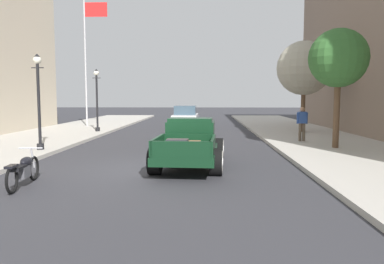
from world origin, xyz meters
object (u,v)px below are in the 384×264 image
(street_lamp_near, at_px, (38,94))
(flagpole, at_px, (88,48))
(pedestrian_sidewalk_right, at_px, (302,122))
(motorcycle_parked, at_px, (23,170))
(street_lamp_far, at_px, (97,95))
(hotrod_truck_dark_green, at_px, (190,143))
(street_tree_second, at_px, (304,68))
(street_tree_nearest, at_px, (338,59))
(car_background_white, at_px, (186,118))

(street_lamp_near, xyz_separation_m, flagpole, (-1.77, 12.37, 3.39))
(pedestrian_sidewalk_right, relative_size, street_lamp_near, 0.43)
(motorcycle_parked, xyz_separation_m, street_lamp_far, (-2.10, 13.86, 1.94))
(hotrod_truck_dark_green, xyz_separation_m, flagpole, (-7.98, 14.88, 5.02))
(pedestrian_sidewalk_right, bearing_deg, motorcycle_parked, -135.79)
(flagpole, relative_size, street_tree_second, 1.66)
(flagpole, bearing_deg, street_tree_nearest, -39.23)
(motorcycle_parked, relative_size, street_tree_second, 0.38)
(street_lamp_far, distance_m, street_tree_second, 12.81)
(street_tree_nearest, bearing_deg, motorcycle_parked, -146.57)
(pedestrian_sidewalk_right, height_order, flagpole, flagpole)
(hotrod_truck_dark_green, distance_m, street_tree_nearest, 7.58)
(hotrod_truck_dark_green, bearing_deg, motorcycle_parked, -142.35)
(flagpole, bearing_deg, hotrod_truck_dark_green, -61.79)
(pedestrian_sidewalk_right, bearing_deg, street_lamp_far, 157.02)
(car_background_white, bearing_deg, motorcycle_parked, -99.87)
(hotrod_truck_dark_green, relative_size, street_lamp_far, 1.30)
(street_lamp_far, distance_m, flagpole, 5.67)
(motorcycle_parked, height_order, street_tree_nearest, street_tree_nearest)
(pedestrian_sidewalk_right, xyz_separation_m, flagpole, (-13.15, 9.02, 4.68))
(motorcycle_parked, distance_m, street_tree_second, 18.02)
(street_lamp_far, height_order, flagpole, flagpole)
(motorcycle_parked, xyz_separation_m, street_tree_second, (10.61, 14.12, 3.58))
(motorcycle_parked, height_order, street_tree_second, street_tree_second)
(pedestrian_sidewalk_right, relative_size, flagpole, 0.18)
(car_background_white, xyz_separation_m, street_lamp_near, (-5.26, -12.49, 1.62))
(motorcycle_parked, xyz_separation_m, street_tree_nearest, (10.09, 6.66, 3.41))
(hotrod_truck_dark_green, relative_size, car_background_white, 1.16)
(street_tree_second, bearing_deg, flagpole, 164.78)
(flagpole, bearing_deg, motorcycle_parked, -77.93)
(motorcycle_parked, height_order, flagpole, flagpole)
(pedestrian_sidewalk_right, xyz_separation_m, street_lamp_near, (-11.38, -3.34, 1.30))
(motorcycle_parked, bearing_deg, street_lamp_far, 98.60)
(motorcycle_parked, xyz_separation_m, pedestrian_sidewalk_right, (9.29, 9.03, 0.64))
(car_background_white, distance_m, street_tree_second, 9.08)
(flagpole, bearing_deg, street_lamp_far, -67.18)
(hotrod_truck_dark_green, xyz_separation_m, motorcycle_parked, (-4.12, -3.18, -0.31))
(street_tree_second, bearing_deg, motorcycle_parked, -126.91)
(street_lamp_far, bearing_deg, car_background_white, 39.41)
(flagpole, xyz_separation_m, street_tree_nearest, (13.95, -11.39, -1.92))
(motorcycle_parked, relative_size, street_tree_nearest, 0.43)
(flagpole, bearing_deg, street_tree_second, -15.22)
(pedestrian_sidewalk_right, relative_size, street_tree_nearest, 0.33)
(car_background_white, xyz_separation_m, street_tree_second, (7.44, -4.06, 3.25))
(pedestrian_sidewalk_right, relative_size, street_tree_second, 0.30)
(street_lamp_far, relative_size, street_tree_nearest, 0.78)
(street_lamp_near, bearing_deg, street_lamp_far, 90.03)
(street_tree_nearest, bearing_deg, hotrod_truck_dark_green, -149.74)
(street_lamp_far, height_order, street_tree_nearest, street_tree_nearest)
(pedestrian_sidewalk_right, distance_m, street_lamp_near, 11.93)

